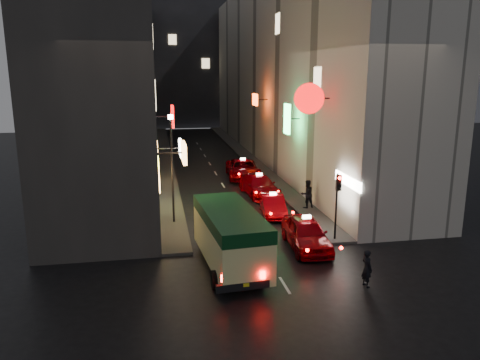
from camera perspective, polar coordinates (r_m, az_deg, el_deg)
ground at (r=16.74m, az=9.35°, el=-18.42°), size 120.00×120.00×0.00m
building_left at (r=47.48m, az=-14.20°, el=13.01°), size 7.63×52.00×18.00m
building_right at (r=49.15m, az=5.27°, el=13.33°), size 8.12×52.10×18.00m
building_far at (r=79.59m, az=-6.84°, el=14.60°), size 30.00×10.00×22.00m
sidewalk_left at (r=48.18m, az=-9.16°, el=2.56°), size 1.50×52.00×0.15m
sidewalk_right at (r=49.06m, az=0.82°, el=2.91°), size 1.50×52.00×0.15m
minibus at (r=21.05m, az=-1.21°, el=-6.32°), size 2.76×6.49×2.72m
taxi_near at (r=23.84m, az=8.08°, el=-6.16°), size 2.55×5.78×1.98m
taxi_second at (r=29.06m, az=4.03°, el=-2.87°), size 2.48×4.89×1.66m
taxi_third at (r=33.59m, az=2.36°, el=-0.47°), size 2.70×5.57×1.88m
taxi_far at (r=39.13m, az=0.36°, el=1.54°), size 2.69×5.79×1.96m
pedestrian_crossing at (r=20.24m, az=15.23°, el=-10.07°), size 0.48×0.65×1.81m
pedestrian_sidewalk at (r=30.26m, az=8.17°, el=-1.48°), size 0.87×0.66×2.06m
traffic_light at (r=24.41m, az=11.84°, el=-1.49°), size 0.26×0.43×3.50m
lamp_post at (r=26.87m, az=-8.28°, el=2.24°), size 0.28×0.28×6.22m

